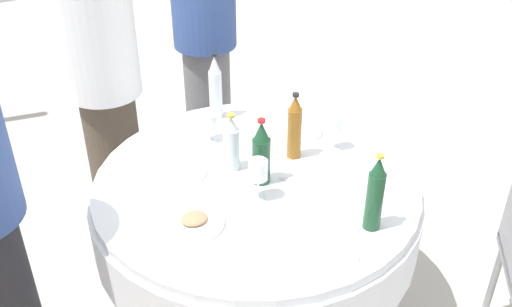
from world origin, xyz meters
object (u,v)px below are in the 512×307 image
bottle_dark_green_left (261,153)px  plate_south (176,170)px  bottle_dark_green_rear (375,194)px  plate_outer (299,130)px  person_inner (106,93)px  bottle_clear_inner (215,88)px  plate_north (194,222)px  wine_glass_west (211,121)px  wine_glass_near (258,171)px  wine_glass_right (335,126)px  dining_table (256,210)px  bottle_clear_west (232,144)px  person_rear (205,46)px  bottle_amber_right (295,128)px

bottle_dark_green_left → plate_south: 0.36m
bottle_dark_green_left → bottle_dark_green_rear: 0.46m
plate_outer → person_inner: size_ratio=0.13×
bottle_clear_inner → plate_north: bearing=59.5°
plate_south → plate_outer: bearing=-176.6°
wine_glass_west → plate_south: wine_glass_west is taller
wine_glass_near → wine_glass_right: bearing=-160.8°
dining_table → bottle_dark_green_left: bearing=121.8°
bottle_dark_green_rear → bottle_clear_inner: bearing=-81.3°
bottle_dark_green_left → bottle_clear_west: bearing=-66.4°
bottle_clear_west → plate_north: size_ratio=1.16×
person_inner → wine_glass_near: bearing=-94.7°
wine_glass_west → wine_glass_near: size_ratio=0.81×
bottle_clear_inner → person_rear: (-0.24, -0.65, -0.09)m
plate_north → person_inner: size_ratio=0.14×
bottle_dark_green_rear → wine_glass_right: 0.51m
bottle_clear_inner → bottle_amber_right: bottle_clear_inner is taller
plate_north → plate_south: bearing=-100.5°
bottle_clear_west → wine_glass_west: (-0.02, -0.23, -0.02)m
plate_north → dining_table: bearing=-156.3°
bottle_amber_right → wine_glass_west: bottle_amber_right is taller
bottle_amber_right → plate_north: (0.52, 0.21, -0.12)m
plate_south → person_inner: bearing=-82.9°
dining_table → wine_glass_near: wine_glass_near is taller
dining_table → wine_glass_west: wine_glass_west is taller
wine_glass_right → plate_south: size_ratio=0.60×
person_rear → wine_glass_right: bearing=-71.1°
dining_table → bottle_clear_west: (0.05, -0.11, 0.26)m
person_rear → person_inner: 0.71m
plate_north → bottle_clear_inner: bearing=-120.5°
bottle_clear_west → person_inner: 0.80m
wine_glass_west → wine_glass_near: wine_glass_near is taller
bottle_clear_inner → plate_south: bearing=45.0°
bottle_amber_right → plate_outer: size_ratio=1.40×
bottle_dark_green_rear → person_rear: bearing=-93.2°
plate_north → bottle_dark_green_left: bearing=-160.1°
bottle_dark_green_left → bottle_dark_green_rear: size_ratio=0.92×
wine_glass_near → person_rear: bearing=-105.6°
bottle_amber_right → plate_north: bearing=21.9°
bottle_clear_west → plate_outer: size_ratio=1.19×
bottle_dark_green_rear → person_rear: 1.60m
bottle_dark_green_rear → bottle_clear_west: 0.61m
bottle_dark_green_rear → wine_glass_near: bearing=-51.0°
bottle_dark_green_left → wine_glass_right: 0.38m
plate_south → person_rear: size_ratio=0.16×
bottle_dark_green_rear → wine_glass_right: bearing=-109.8°
dining_table → bottle_amber_right: 0.36m
wine_glass_near → plate_outer: (-0.38, -0.33, -0.11)m
plate_south → person_rear: bearing=-119.9°
bottle_dark_green_left → bottle_amber_right: 0.22m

